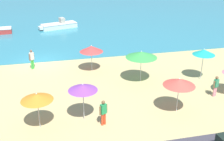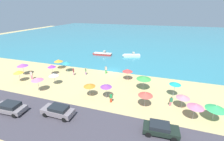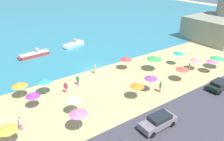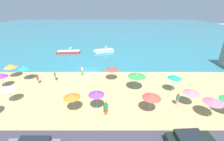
{
  "view_description": "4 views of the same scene",
  "coord_description": "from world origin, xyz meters",
  "px_view_note": "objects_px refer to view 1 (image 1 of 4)",
  "views": [
    {
      "loc": [
        1.15,
        -25.81,
        9.71
      ],
      "look_at": [
        5.78,
        -5.52,
        0.89
      ],
      "focal_mm": 45.0,
      "sensor_mm": 36.0,
      "label": 1
    },
    {
      "loc": [
        9.92,
        -29.92,
        13.2
      ],
      "look_at": [
        1.12,
        -2.52,
        1.36
      ],
      "focal_mm": 24.0,
      "sensor_mm": 36.0,
      "label": 2
    },
    {
      "loc": [
        -16.48,
        -29.15,
        15.92
      ],
      "look_at": [
        0.88,
        -4.21,
        1.2
      ],
      "focal_mm": 35.0,
      "sensor_mm": 36.0,
      "label": 3
    },
    {
      "loc": [
        4.54,
        -24.96,
        11.19
      ],
      "look_at": [
        4.55,
        -3.35,
        1.76
      ],
      "focal_mm": 24.0,
      "sensor_mm": 36.0,
      "label": 4
    }
  ],
  "objects_px": {
    "beach_umbrella_8": "(83,88)",
    "skiff_offshore": "(59,25)",
    "bather_0": "(216,85)",
    "beach_umbrella_9": "(91,49)",
    "beach_umbrella_0": "(141,55)",
    "beach_umbrella_1": "(37,97)",
    "beach_umbrella_15": "(179,82)",
    "bather_4": "(103,111)",
    "bather_3": "(32,58)",
    "beach_umbrella_10": "(204,52)"
  },
  "relations": [
    {
      "from": "beach_umbrella_8",
      "to": "beach_umbrella_0",
      "type": "bearing_deg",
      "value": 41.44
    },
    {
      "from": "beach_umbrella_8",
      "to": "bather_0",
      "type": "height_order",
      "value": "beach_umbrella_8"
    },
    {
      "from": "beach_umbrella_8",
      "to": "bather_4",
      "type": "bearing_deg",
      "value": -39.71
    },
    {
      "from": "beach_umbrella_0",
      "to": "bather_0",
      "type": "bearing_deg",
      "value": -39.74
    },
    {
      "from": "beach_umbrella_9",
      "to": "bather_3",
      "type": "distance_m",
      "value": 5.46
    },
    {
      "from": "beach_umbrella_0",
      "to": "bather_4",
      "type": "height_order",
      "value": "beach_umbrella_0"
    },
    {
      "from": "beach_umbrella_8",
      "to": "beach_umbrella_15",
      "type": "xyz_separation_m",
      "value": [
        6.06,
        -0.43,
        -0.09
      ]
    },
    {
      "from": "bather_3",
      "to": "beach_umbrella_15",
      "type": "bearing_deg",
      "value": -45.64
    },
    {
      "from": "beach_umbrella_1",
      "to": "beach_umbrella_15",
      "type": "distance_m",
      "value": 8.76
    },
    {
      "from": "beach_umbrella_1",
      "to": "bather_0",
      "type": "relative_size",
      "value": 1.44
    },
    {
      "from": "bather_4",
      "to": "bather_3",
      "type": "bearing_deg",
      "value": 113.82
    },
    {
      "from": "beach_umbrella_0",
      "to": "beach_umbrella_1",
      "type": "bearing_deg",
      "value": -148.3
    },
    {
      "from": "bather_0",
      "to": "skiff_offshore",
      "type": "height_order",
      "value": "bather_0"
    },
    {
      "from": "beach_umbrella_9",
      "to": "beach_umbrella_15",
      "type": "xyz_separation_m",
      "value": [
        4.34,
        -8.1,
        0.09
      ]
    },
    {
      "from": "beach_umbrella_9",
      "to": "bather_4",
      "type": "xyz_separation_m",
      "value": [
        -0.65,
        -8.56,
        -1.09
      ]
    },
    {
      "from": "beach_umbrella_10",
      "to": "skiff_offshore",
      "type": "xyz_separation_m",
      "value": [
        -10.56,
        19.44,
        -1.9
      ]
    },
    {
      "from": "skiff_offshore",
      "to": "beach_umbrella_0",
      "type": "bearing_deg",
      "value": -73.41
    },
    {
      "from": "beach_umbrella_1",
      "to": "bather_4",
      "type": "bearing_deg",
      "value": -9.17
    },
    {
      "from": "beach_umbrella_1",
      "to": "bather_0",
      "type": "xyz_separation_m",
      "value": [
        12.36,
        1.19,
        -1.13
      ]
    },
    {
      "from": "bather_0",
      "to": "beach_umbrella_9",
      "type": "bearing_deg",
      "value": 139.62
    },
    {
      "from": "bather_0",
      "to": "bather_3",
      "type": "relative_size",
      "value": 0.89
    },
    {
      "from": "beach_umbrella_8",
      "to": "bather_0",
      "type": "relative_size",
      "value": 1.55
    },
    {
      "from": "skiff_offshore",
      "to": "beach_umbrella_1",
      "type": "bearing_deg",
      "value": -95.67
    },
    {
      "from": "beach_umbrella_1",
      "to": "beach_umbrella_8",
      "type": "height_order",
      "value": "beach_umbrella_8"
    },
    {
      "from": "beach_umbrella_1",
      "to": "beach_umbrella_15",
      "type": "relative_size",
      "value": 0.95
    },
    {
      "from": "beach_umbrella_1",
      "to": "beach_umbrella_9",
      "type": "xyz_separation_m",
      "value": [
        4.42,
        7.95,
        0.0
      ]
    },
    {
      "from": "beach_umbrella_10",
      "to": "bather_0",
      "type": "height_order",
      "value": "beach_umbrella_10"
    },
    {
      "from": "beach_umbrella_15",
      "to": "bather_4",
      "type": "relative_size",
      "value": 1.45
    },
    {
      "from": "beach_umbrella_10",
      "to": "beach_umbrella_15",
      "type": "distance_m",
      "value": 5.99
    },
    {
      "from": "beach_umbrella_8",
      "to": "skiff_offshore",
      "type": "distance_m",
      "value": 23.39
    },
    {
      "from": "bather_0",
      "to": "bather_4",
      "type": "relative_size",
      "value": 0.96
    },
    {
      "from": "beach_umbrella_0",
      "to": "beach_umbrella_8",
      "type": "height_order",
      "value": "beach_umbrella_0"
    },
    {
      "from": "beach_umbrella_9",
      "to": "skiff_offshore",
      "type": "relative_size",
      "value": 0.44
    },
    {
      "from": "beach_umbrella_8",
      "to": "beach_umbrella_9",
      "type": "bearing_deg",
      "value": 77.36
    },
    {
      "from": "bather_0",
      "to": "bather_3",
      "type": "distance_m",
      "value": 15.5
    },
    {
      "from": "bather_0",
      "to": "bather_3",
      "type": "xyz_separation_m",
      "value": [
        -13.07,
        8.34,
        0.12
      ]
    },
    {
      "from": "beach_umbrella_0",
      "to": "beach_umbrella_15",
      "type": "distance_m",
      "value": 5.12
    },
    {
      "from": "beach_umbrella_1",
      "to": "beach_umbrella_15",
      "type": "xyz_separation_m",
      "value": [
        8.76,
        -0.15,
        0.09
      ]
    },
    {
      "from": "beach_umbrella_8",
      "to": "beach_umbrella_15",
      "type": "height_order",
      "value": "beach_umbrella_8"
    },
    {
      "from": "bather_3",
      "to": "bather_4",
      "type": "height_order",
      "value": "bather_3"
    },
    {
      "from": "bather_3",
      "to": "skiff_offshore",
      "type": "height_order",
      "value": "bather_3"
    },
    {
      "from": "beach_umbrella_8",
      "to": "beach_umbrella_15",
      "type": "relative_size",
      "value": 1.02
    },
    {
      "from": "beach_umbrella_0",
      "to": "skiff_offshore",
      "type": "distance_m",
      "value": 19.61
    },
    {
      "from": "beach_umbrella_0",
      "to": "beach_umbrella_1",
      "type": "distance_m",
      "value": 9.31
    },
    {
      "from": "bather_3",
      "to": "skiff_offshore",
      "type": "bearing_deg",
      "value": 77.77
    },
    {
      "from": "beach_umbrella_8",
      "to": "beach_umbrella_15",
      "type": "distance_m",
      "value": 6.08
    },
    {
      "from": "beach_umbrella_15",
      "to": "skiff_offshore",
      "type": "height_order",
      "value": "beach_umbrella_15"
    },
    {
      "from": "beach_umbrella_10",
      "to": "beach_umbrella_15",
      "type": "xyz_separation_m",
      "value": [
        -4.14,
        -4.31,
        -0.23
      ]
    },
    {
      "from": "beach_umbrella_9",
      "to": "skiff_offshore",
      "type": "xyz_separation_m",
      "value": [
        -2.07,
        15.65,
        -1.58
      ]
    },
    {
      "from": "beach_umbrella_8",
      "to": "skiff_offshore",
      "type": "relative_size",
      "value": 0.46
    }
  ]
}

